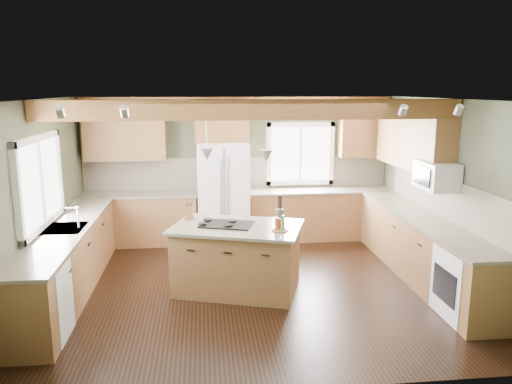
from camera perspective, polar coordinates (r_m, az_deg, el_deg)
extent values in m
plane|color=black|center=(7.16, -0.44, -10.73)|extent=(5.60, 5.60, 0.00)
plane|color=silver|center=(6.62, -0.48, 10.55)|extent=(5.60, 5.60, 0.00)
plane|color=#434934|center=(9.22, -2.03, 2.78)|extent=(5.60, 0.00, 5.60)
plane|color=#434934|center=(7.07, -23.68, -1.00)|extent=(0.00, 5.00, 5.00)
plane|color=#434934|center=(7.58, 21.11, 0.01)|extent=(0.00, 5.00, 5.00)
cube|color=brown|center=(6.53, -0.40, 9.40)|extent=(5.55, 0.26, 0.26)
cube|color=brown|center=(9.01, -2.04, 10.49)|extent=(5.55, 0.20, 0.10)
cube|color=brown|center=(9.22, -2.02, 2.21)|extent=(5.58, 0.03, 0.58)
cube|color=brown|center=(7.63, 20.79, -0.58)|extent=(0.03, 3.70, 0.58)
cube|color=brown|center=(9.15, -13.12, -3.11)|extent=(2.02, 0.60, 0.88)
cube|color=#433C31|center=(9.04, -13.26, -0.29)|extent=(2.06, 0.64, 0.04)
cube|color=brown|center=(9.33, 7.32, -2.60)|extent=(2.62, 0.60, 0.88)
cube|color=#433C31|center=(9.23, 7.39, 0.17)|extent=(2.66, 0.64, 0.04)
cube|color=brown|center=(7.25, -20.72, -7.51)|extent=(0.60, 3.70, 0.88)
cube|color=#433C31|center=(7.12, -20.99, -4.01)|extent=(0.64, 3.74, 0.04)
cube|color=brown|center=(7.70, 18.47, -6.24)|extent=(0.60, 3.70, 0.88)
cube|color=#433C31|center=(7.58, 18.70, -2.93)|extent=(0.64, 3.74, 0.04)
cube|color=brown|center=(9.04, -14.74, 6.37)|extent=(1.40, 0.35, 0.90)
cube|color=brown|center=(8.93, -3.93, 7.96)|extent=(0.96, 0.35, 0.70)
cube|color=brown|center=(8.21, 17.50, 5.71)|extent=(0.35, 2.20, 0.90)
cube|color=brown|center=(9.42, 12.21, 6.70)|extent=(0.90, 0.35, 0.90)
cube|color=white|center=(7.06, -23.57, 1.07)|extent=(0.04, 1.60, 1.05)
cube|color=white|center=(9.32, 5.06, 4.39)|extent=(1.10, 0.04, 1.00)
cube|color=#262628|center=(7.12, -20.99, -3.97)|extent=(0.50, 0.65, 0.03)
cylinder|color=#B2B2B7|center=(7.04, -19.66, -2.83)|extent=(0.02, 0.02, 0.28)
cube|color=white|center=(6.09, -23.65, -11.58)|extent=(0.60, 0.60, 0.84)
cube|color=white|center=(6.61, 23.09, -9.67)|extent=(0.60, 0.72, 0.84)
cube|color=white|center=(7.39, 19.91, 1.79)|extent=(0.40, 0.70, 0.38)
cone|color=#B2B2B7|center=(6.67, -5.64, 4.31)|extent=(0.18, 0.18, 0.16)
cone|color=#B2B2B7|center=(6.48, 1.18, 4.14)|extent=(0.18, 0.18, 0.16)
cube|color=white|center=(8.90, -3.76, -0.18)|extent=(0.90, 0.74, 1.80)
cube|color=olive|center=(6.91, -2.18, -7.70)|extent=(1.83, 1.43, 0.88)
cube|color=#433C31|center=(6.77, -2.21, -4.02)|extent=(1.96, 1.56, 0.04)
cube|color=black|center=(6.79, -3.31, -3.72)|extent=(0.80, 0.66, 0.02)
cube|color=brown|center=(7.10, -7.64, -2.40)|extent=(0.13, 0.11, 0.19)
cylinder|color=#433C36|center=(7.04, 2.72, -2.57)|extent=(0.16, 0.16, 0.16)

